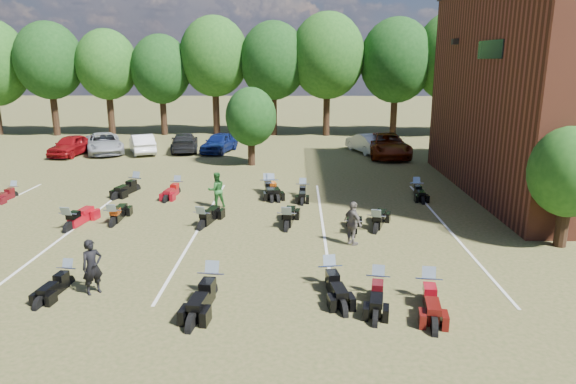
{
  "coord_description": "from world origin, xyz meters",
  "views": [
    {
      "loc": [
        0.98,
        -16.75,
        6.58
      ],
      "look_at": [
        0.56,
        4.0,
        1.2
      ],
      "focal_mm": 32.0,
      "sensor_mm": 36.0,
      "label": 1
    }
  ],
  "objects_px": {
    "car_0": "(71,145)",
    "motorcycle_3": "(212,296)",
    "car_4": "(219,143)",
    "motorcycle_7": "(69,231)",
    "person_black": "(92,267)",
    "person_green": "(216,190)",
    "motorcycle_14": "(14,197)",
    "person_grey": "(353,223)"
  },
  "relations": [
    {
      "from": "car_4",
      "to": "person_grey",
      "type": "height_order",
      "value": "person_grey"
    },
    {
      "from": "car_0",
      "to": "person_green",
      "type": "bearing_deg",
      "value": -40.78
    },
    {
      "from": "motorcycle_7",
      "to": "person_black",
      "type": "bearing_deg",
      "value": 126.79
    },
    {
      "from": "car_4",
      "to": "person_green",
      "type": "xyz_separation_m",
      "value": [
        2.04,
        -14.34,
        0.11
      ]
    },
    {
      "from": "person_grey",
      "to": "motorcycle_14",
      "type": "distance_m",
      "value": 17.24
    },
    {
      "from": "car_0",
      "to": "person_grey",
      "type": "height_order",
      "value": "person_grey"
    },
    {
      "from": "car_0",
      "to": "motorcycle_3",
      "type": "relative_size",
      "value": 1.66
    },
    {
      "from": "motorcycle_3",
      "to": "motorcycle_14",
      "type": "bearing_deg",
      "value": 143.99
    },
    {
      "from": "person_green",
      "to": "person_black",
      "type": "bearing_deg",
      "value": 52.05
    },
    {
      "from": "person_black",
      "to": "motorcycle_7",
      "type": "bearing_deg",
      "value": 76.78
    },
    {
      "from": "person_green",
      "to": "car_0",
      "type": "bearing_deg",
      "value": -70.58
    },
    {
      "from": "person_grey",
      "to": "motorcycle_14",
      "type": "relative_size",
      "value": 0.82
    },
    {
      "from": "car_4",
      "to": "motorcycle_3",
      "type": "relative_size",
      "value": 1.65
    },
    {
      "from": "car_0",
      "to": "person_black",
      "type": "xyz_separation_m",
      "value": [
        10.1,
        -21.82,
        0.1
      ]
    },
    {
      "from": "car_4",
      "to": "car_0",
      "type": "bearing_deg",
      "value": -158.04
    },
    {
      "from": "car_4",
      "to": "motorcycle_3",
      "type": "xyz_separation_m",
      "value": [
        3.3,
        -23.43,
        -0.71
      ]
    },
    {
      "from": "motorcycle_3",
      "to": "motorcycle_14",
      "type": "xyz_separation_m",
      "value": [
        -11.54,
        10.69,
        0.0
      ]
    },
    {
      "from": "motorcycle_3",
      "to": "car_0",
      "type": "bearing_deg",
      "value": 128.48
    },
    {
      "from": "car_4",
      "to": "motorcycle_7",
      "type": "bearing_deg",
      "value": -86.91
    },
    {
      "from": "car_4",
      "to": "person_black",
      "type": "xyz_separation_m",
      "value": [
        -0.14,
        -23.31,
        0.1
      ]
    },
    {
      "from": "motorcycle_3",
      "to": "motorcycle_14",
      "type": "distance_m",
      "value": 15.73
    },
    {
      "from": "motorcycle_14",
      "to": "motorcycle_7",
      "type": "bearing_deg",
      "value": -42.0
    },
    {
      "from": "person_black",
      "to": "motorcycle_7",
      "type": "distance_m",
      "value": 6.44
    },
    {
      "from": "car_0",
      "to": "motorcycle_3",
      "type": "bearing_deg",
      "value": -52.82
    },
    {
      "from": "person_black",
      "to": "person_green",
      "type": "distance_m",
      "value": 9.24
    },
    {
      "from": "car_0",
      "to": "person_black",
      "type": "relative_size",
      "value": 2.58
    },
    {
      "from": "motorcycle_14",
      "to": "car_4",
      "type": "bearing_deg",
      "value": 60.63
    },
    {
      "from": "person_green",
      "to": "person_grey",
      "type": "xyz_separation_m",
      "value": [
        5.71,
        -4.79,
        -0.0
      ]
    },
    {
      "from": "person_black",
      "to": "motorcycle_3",
      "type": "xyz_separation_m",
      "value": [
        3.44,
        -0.12,
        -0.81
      ]
    },
    {
      "from": "person_grey",
      "to": "person_green",
      "type": "bearing_deg",
      "value": 17.88
    },
    {
      "from": "car_0",
      "to": "person_green",
      "type": "height_order",
      "value": "person_green"
    },
    {
      "from": "person_black",
      "to": "car_0",
      "type": "bearing_deg",
      "value": 71.84
    },
    {
      "from": "person_grey",
      "to": "car_0",
      "type": "bearing_deg",
      "value": 13.47
    },
    {
      "from": "motorcycle_3",
      "to": "person_green",
      "type": "bearing_deg",
      "value": 104.67
    },
    {
      "from": "motorcycle_14",
      "to": "person_green",
      "type": "bearing_deg",
      "value": -5.29
    },
    {
      "from": "car_4",
      "to": "motorcycle_14",
      "type": "bearing_deg",
      "value": -109.28
    },
    {
      "from": "motorcycle_3",
      "to": "motorcycle_7",
      "type": "relative_size",
      "value": 1.0
    },
    {
      "from": "person_green",
      "to": "motorcycle_3",
      "type": "distance_m",
      "value": 9.21
    },
    {
      "from": "motorcycle_7",
      "to": "person_grey",
      "type": "bearing_deg",
      "value": 180.0
    },
    {
      "from": "car_4",
      "to": "person_green",
      "type": "bearing_deg",
      "value": -68.26
    },
    {
      "from": "motorcycle_7",
      "to": "car_0",
      "type": "bearing_deg",
      "value": -59.93
    },
    {
      "from": "car_0",
      "to": "car_4",
      "type": "distance_m",
      "value": 10.35
    }
  ]
}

